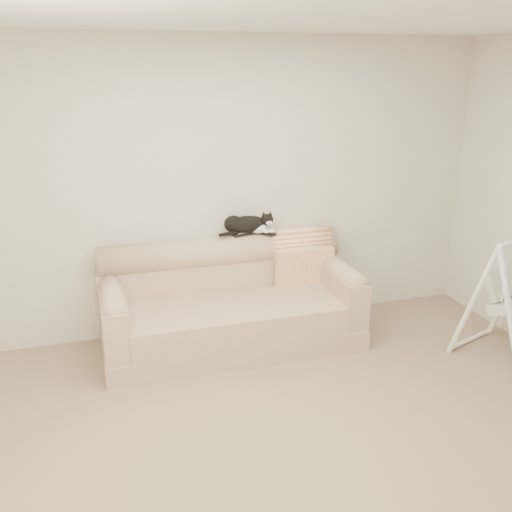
{
  "coord_description": "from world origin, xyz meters",
  "views": [
    {
      "loc": [
        -1.11,
        -2.84,
        2.33
      ],
      "look_at": [
        0.15,
        1.27,
        0.9
      ],
      "focal_mm": 40.0,
      "sensor_mm": 36.0,
      "label": 1
    }
  ],
  "objects": [
    {
      "name": "ground_plane",
      "position": [
        0.0,
        0.0,
        0.0
      ],
      "size": [
        5.0,
        5.0,
        0.0
      ],
      "primitive_type": "plane",
      "color": "#7E6E58",
      "rests_on": "ground"
    },
    {
      "name": "room_shell",
      "position": [
        0.0,
        0.0,
        1.53
      ],
      "size": [
        5.04,
        4.04,
        2.6
      ],
      "color": "beige",
      "rests_on": "ground"
    },
    {
      "name": "sofa",
      "position": [
        0.01,
        1.62,
        0.35
      ],
      "size": [
        2.2,
        0.93,
        0.9
      ],
      "color": "tan",
      "rests_on": "ground"
    },
    {
      "name": "remote_a",
      "position": [
        0.2,
        1.86,
        0.91
      ],
      "size": [
        0.19,
        0.09,
        0.03
      ],
      "color": "black",
      "rests_on": "sofa"
    },
    {
      "name": "remote_b",
      "position": [
        0.42,
        1.83,
        0.91
      ],
      "size": [
        0.16,
        0.15,
        0.02
      ],
      "color": "black",
      "rests_on": "sofa"
    },
    {
      "name": "tuxedo_cat",
      "position": [
        0.25,
        1.87,
        1.0
      ],
      "size": [
        0.52,
        0.21,
        0.2
      ],
      "color": "black",
      "rests_on": "sofa"
    },
    {
      "name": "throw_blanket",
      "position": [
        0.74,
        1.84,
        0.72
      ],
      "size": [
        0.55,
        0.38,
        0.58
      ],
      "color": "orange",
      "rests_on": "sofa"
    },
    {
      "name": "baby_swing",
      "position": [
        2.15,
        0.68,
        0.53
      ],
      "size": [
        0.84,
        0.86,
        1.06
      ],
      "color": "white",
      "rests_on": "ground"
    }
  ]
}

